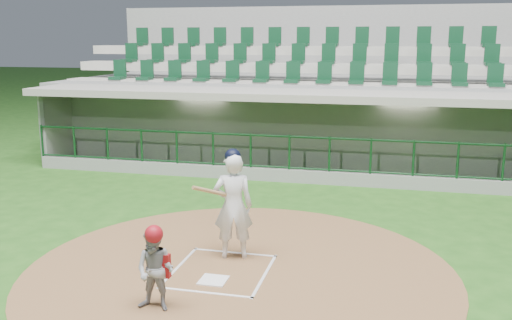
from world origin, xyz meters
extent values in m
plane|color=#204E16|center=(0.00, 0.00, 0.00)|extent=(120.00, 120.00, 0.00)
cylinder|color=brown|center=(0.30, -0.20, 0.01)|extent=(7.20, 7.20, 0.01)
cube|color=white|center=(0.00, -0.70, 0.02)|extent=(0.43, 0.43, 0.02)
cube|color=silver|center=(-0.75, -0.30, 0.02)|extent=(0.05, 1.80, 0.01)
cube|color=silver|center=(0.75, -0.30, 0.02)|extent=(0.05, 1.80, 0.01)
cube|color=white|center=(0.00, 0.55, 0.02)|extent=(1.55, 0.05, 0.01)
cube|color=white|center=(0.00, -1.15, 0.02)|extent=(1.55, 0.05, 0.01)
cube|color=gray|center=(0.00, 7.50, -0.55)|extent=(15.00, 3.00, 0.10)
cube|color=slate|center=(0.00, 9.10, 0.85)|extent=(15.00, 0.20, 2.70)
cube|color=#B7B1A2|center=(0.00, 8.98, 1.10)|extent=(13.50, 0.04, 0.90)
cube|color=slate|center=(-7.50, 7.50, 0.85)|extent=(0.20, 3.00, 2.70)
cube|color=gray|center=(0.00, 7.25, 2.30)|extent=(15.40, 3.50, 0.20)
cube|color=gray|center=(0.00, 5.95, 0.15)|extent=(15.00, 0.15, 0.40)
cube|color=black|center=(0.00, 5.95, 1.73)|extent=(15.00, 0.01, 0.95)
cube|color=brown|center=(0.00, 8.55, -0.28)|extent=(12.75, 0.40, 0.45)
cube|color=white|center=(-3.00, 7.50, 2.17)|extent=(1.30, 0.35, 0.04)
cube|color=white|center=(3.00, 7.50, 2.17)|extent=(1.30, 0.35, 0.04)
imported|color=#B42013|center=(-6.16, 8.49, 0.41)|extent=(1.30, 0.94, 1.81)
imported|color=maroon|center=(-1.43, 8.40, 0.39)|extent=(1.10, 0.62, 1.78)
imported|color=#A71217|center=(2.41, 8.22, 0.45)|extent=(1.01, 0.73, 1.91)
imported|color=#AB121B|center=(5.31, 8.50, 0.39)|extent=(1.72, 0.86, 1.77)
cube|color=gray|center=(0.00, 10.75, 1.15)|extent=(17.00, 6.50, 2.50)
cube|color=#A19B91|center=(0.00, 9.25, 2.30)|extent=(16.60, 0.95, 0.30)
cube|color=#AAA699|center=(0.00, 10.20, 2.85)|extent=(16.60, 0.95, 0.30)
cube|color=#A5A195|center=(0.00, 11.15, 3.40)|extent=(16.60, 0.95, 0.30)
cube|color=gray|center=(0.00, 14.10, 2.53)|extent=(17.00, 0.25, 5.05)
imported|color=white|center=(0.03, 0.36, 0.95)|extent=(0.78, 0.62, 1.88)
sphere|color=black|center=(0.03, 0.36, 1.83)|extent=(0.28, 0.28, 0.28)
cylinder|color=#A07449|center=(-0.22, 0.11, 1.25)|extent=(0.58, 0.79, 0.39)
imported|color=gray|center=(-0.49, -1.82, 0.60)|extent=(0.59, 0.47, 1.18)
sphere|color=maroon|center=(-0.49, -1.82, 1.14)|extent=(0.26, 0.26, 0.26)
cube|color=maroon|center=(-0.49, -1.67, 0.62)|extent=(0.32, 0.10, 0.35)
camera|label=1|loc=(2.68, -8.80, 3.81)|focal=40.00mm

